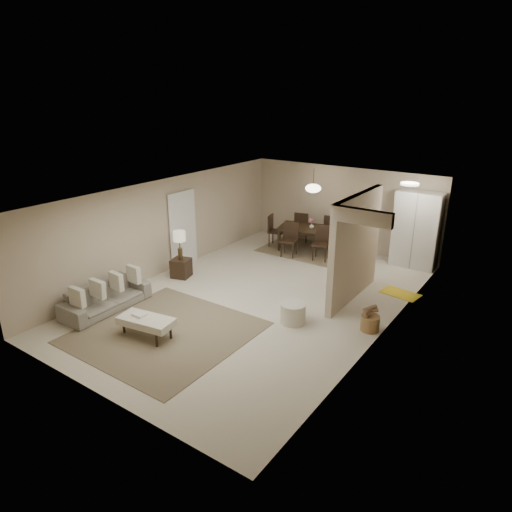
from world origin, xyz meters
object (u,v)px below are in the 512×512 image
Objects in this scene: round_pouf at (293,313)px; dining_table at (311,239)px; ottoman_bench at (146,322)px; wicker_basket at (370,323)px; pantry_cabinet at (417,230)px; sofa at (106,297)px; side_table at (181,268)px.

dining_table is (-1.91, 4.30, 0.13)m from round_pouf.
ottoman_bench is 4.51m from wicker_basket.
pantry_cabinet is at bearing 56.11° from ottoman_bench.
wicker_basket is (1.47, 0.60, -0.05)m from round_pouf.
dining_table reaches higher than sofa.
pantry_cabinet is 5.53× the size of wicker_basket.
wicker_basket is (5.15, 0.12, -0.08)m from side_table.
sofa is 1.69× the size of ottoman_bench.
dining_table is at bearing 65.05° from side_table.
dining_table reaches higher than round_pouf.
ottoman_bench is 2.43× the size of side_table.
sofa is 1.02× the size of dining_table.
round_pouf is 1.46× the size of wicker_basket.
pantry_cabinet is at bearing 77.37° from round_pouf.
dining_table is at bearing 113.91° from round_pouf.
pantry_cabinet is 1.06× the size of dining_table.
side_table is 4.21m from dining_table.
round_pouf is 4.71m from dining_table.
dining_table is (1.83, 6.17, 0.05)m from sofa.
pantry_cabinet reaches higher than round_pouf.
round_pouf is at bearing 36.57° from ottoman_bench.
sofa is at bearing 160.30° from ottoman_bench.
side_table is at bearing 172.49° from round_pouf.
round_pouf is (-1.07, -4.75, -0.83)m from pantry_cabinet.
pantry_cabinet is at bearing 95.51° from wicker_basket.
sofa is at bearing -120.56° from dining_table.
pantry_cabinet is at bearing 41.94° from side_table.
dining_table is at bearing 79.01° from ottoman_bench.
sofa is at bearing -91.22° from side_table.
dining_table reaches higher than side_table.
ottoman_bench is at bearing -134.11° from round_pouf.
sofa is 1.67m from ottoman_bench.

